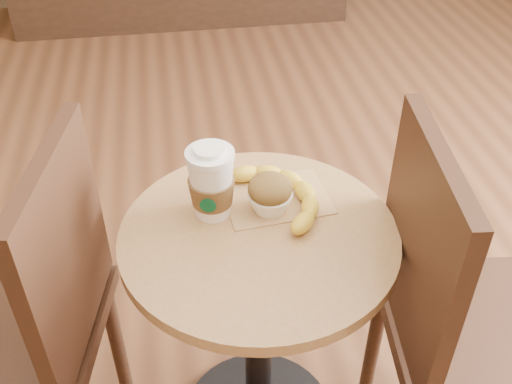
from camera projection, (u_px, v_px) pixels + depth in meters
cafe_table at (259, 308)px, 1.47m from camera, size 0.62×0.62×0.75m
chair_left at (28, 323)px, 1.36m from camera, size 0.52×0.52×1.01m
chair_right at (460, 319)px, 1.36m from camera, size 0.50×0.50×1.03m
kraft_bag at (276, 198)px, 1.40m from camera, size 0.26×0.20×0.00m
coffee_cup at (211, 185)px, 1.31m from camera, size 0.11×0.11×0.18m
muffin at (270, 194)px, 1.34m from camera, size 0.10×0.10×0.09m
banana at (279, 197)px, 1.37m from camera, size 0.29×0.33×0.04m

